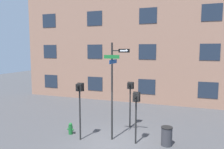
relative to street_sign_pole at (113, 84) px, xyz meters
The scene contains 8 objects.
ground_plane 2.97m from the street_sign_pole, 63.15° to the right, with size 60.00×60.00×0.00m, color #424244.
building_facade 9.49m from the street_sign_pole, 88.52° to the left, with size 24.00×0.64×14.79m.
street_sign_pole is the anchor object (origin of this frame).
pedestrian_signal_left 1.82m from the street_sign_pole, 160.45° to the right, with size 0.36×0.40×2.95m.
pedestrian_signal_right 1.51m from the street_sign_pole, ahead, with size 0.35×0.40×2.58m.
pedestrian_signal_across 2.25m from the street_sign_pole, 80.72° to the left, with size 0.38×0.40×2.73m.
fire_hydrant 3.60m from the street_sign_pole, behind, with size 0.39×0.23×0.64m.
trash_bin 3.64m from the street_sign_pole, ahead, with size 0.56×0.56×0.92m.
Camera 1 is at (3.33, -9.79, 4.63)m, focal length 35.00 mm.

